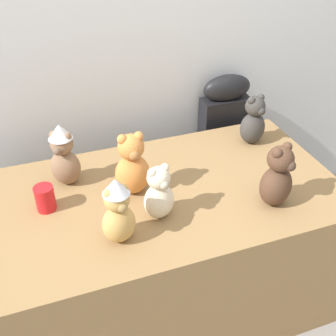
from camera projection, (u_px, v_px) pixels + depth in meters
wall_back at (121, 18)px, 2.02m from camera, size 7.00×0.08×2.60m
display_table at (168, 250)px, 2.03m from camera, size 1.52×0.85×0.74m
instrument_case at (221, 150)px, 2.54m from camera, size 0.28×0.12×0.98m
teddy_bear_cocoa at (277, 178)px, 1.67m from camera, size 0.18×0.17×0.28m
teddy_bear_honey at (118, 212)px, 1.50m from camera, size 0.15×0.13×0.28m
teddy_bear_charcoal at (253, 121)px, 2.08m from camera, size 0.16×0.14×0.26m
teddy_bear_cream at (159, 194)px, 1.62m from camera, size 0.15×0.13×0.24m
teddy_bear_ginger at (132, 166)px, 1.74m from camera, size 0.15×0.13×0.29m
teddy_bear_mocha at (64, 156)px, 1.79m from camera, size 0.17×0.17×0.29m
party_cup_red at (45, 198)px, 1.69m from camera, size 0.08×0.08×0.11m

